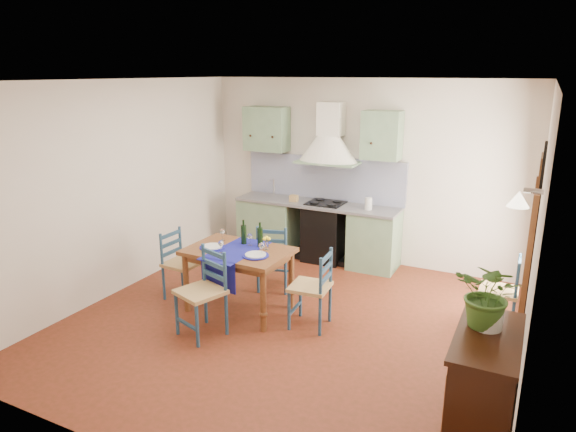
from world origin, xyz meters
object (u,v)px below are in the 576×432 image
object	(u,v)px
chair_near	(203,292)
sideboard	(483,384)
dining_table	(238,257)
potted_plant	(490,295)

from	to	relation	value
chair_near	sideboard	xyz separation A→B (m)	(3.02, -0.45, -0.00)
dining_table	chair_near	xyz separation A→B (m)	(-0.04, -0.70, -0.19)
dining_table	sideboard	world-z (taller)	dining_table
chair_near	potted_plant	bearing A→B (deg)	-6.12
dining_table	sideboard	bearing A→B (deg)	-21.06
dining_table	chair_near	distance (m)	0.73
potted_plant	sideboard	bearing A→B (deg)	-74.61
dining_table	chair_near	size ratio (longest dim) A/B	1.28
dining_table	potted_plant	world-z (taller)	potted_plant
dining_table	sideboard	xyz separation A→B (m)	(2.98, -1.15, -0.20)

